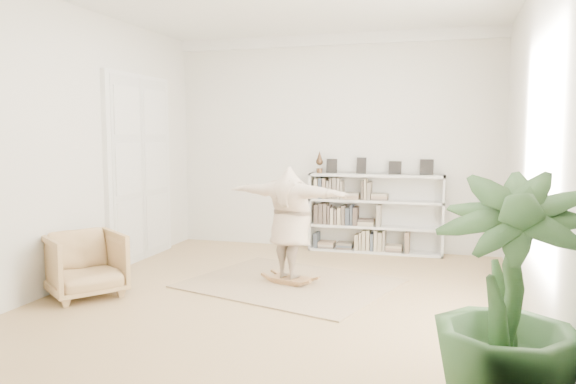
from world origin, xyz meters
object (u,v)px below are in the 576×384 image
Objects in this scene: armchair at (85,264)px; houseplant at (506,303)px; bookshelf at (375,214)px; rocker_board at (290,279)px; person at (290,220)px.

houseplant reaches higher than armchair.
bookshelf reaches higher than rocker_board.
houseplant is at bearing 144.42° from person.
armchair is 2.57m from rocker_board.
bookshelf reaches higher than person.
bookshelf is at bearing -92.45° from person.
person reaches higher than rocker_board.
houseplant reaches higher than bookshelf.
person is at bearing -109.16° from bookshelf.
armchair is at bearing 158.13° from houseplant.
armchair is 2.59m from person.
armchair is 1.48× the size of rocker_board.
armchair reaches higher than rocker_board.
person is (-0.00, 0.00, 0.79)m from rocker_board.
person is (-0.80, -2.30, 0.22)m from bookshelf.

